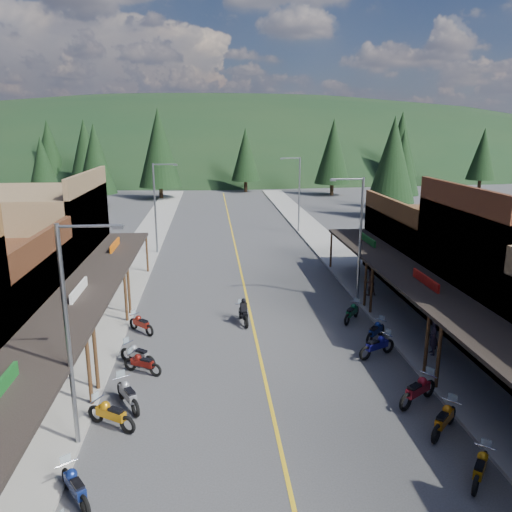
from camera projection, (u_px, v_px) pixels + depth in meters
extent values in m
plane|color=#38383A|center=(261.00, 361.00, 24.06)|extent=(220.00, 220.00, 0.00)
cube|color=gold|center=(238.00, 257.00, 43.35)|extent=(0.15, 90.00, 0.01)
cube|color=gray|center=(136.00, 259.00, 42.57)|extent=(3.40, 94.00, 0.15)
cube|color=gray|center=(336.00, 254.00, 44.11)|extent=(3.40, 94.00, 0.15)
cylinder|color=#472D19|center=(89.00, 373.00, 19.77)|extent=(0.16, 0.16, 3.00)
cube|color=#3F2111|center=(48.00, 295.00, 24.03)|extent=(0.30, 9.00, 6.20)
cube|color=black|center=(79.00, 296.00, 24.19)|extent=(3.20, 9.00, 0.18)
cylinder|color=#472D19|center=(96.00, 359.00, 20.93)|extent=(0.16, 0.16, 3.00)
cylinder|color=#472D19|center=(126.00, 298.00, 28.45)|extent=(0.16, 0.16, 3.00)
cube|color=silver|center=(79.00, 292.00, 24.14)|extent=(0.12, 3.00, 0.70)
cube|color=brown|center=(33.00, 244.00, 32.85)|extent=(8.00, 10.20, 7.00)
cube|color=brown|center=(92.00, 234.00, 33.04)|extent=(0.30, 10.20, 8.20)
cube|color=black|center=(115.00, 250.00, 33.45)|extent=(3.20, 10.20, 0.18)
cylinder|color=#472D19|center=(129.00, 291.00, 29.61)|extent=(0.16, 0.16, 3.00)
cylinder|color=#472D19|center=(147.00, 254.00, 38.29)|extent=(0.16, 0.16, 3.00)
cube|color=#CC590C|center=(115.00, 247.00, 33.40)|extent=(0.12, 3.00, 0.70)
cylinder|color=#472D19|center=(439.00, 358.00, 21.05)|extent=(0.16, 0.16, 3.00)
cube|color=#562B19|center=(454.00, 265.00, 25.58)|extent=(0.30, 9.00, 8.20)
cube|color=black|center=(425.00, 286.00, 25.73)|extent=(3.20, 9.00, 0.18)
cylinder|color=#472D19|center=(427.00, 346.00, 22.21)|extent=(0.16, 0.16, 3.00)
cylinder|color=#472D19|center=(371.00, 291.00, 29.73)|extent=(0.16, 0.16, 3.00)
cube|color=#B2140F|center=(426.00, 282.00, 25.68)|extent=(0.12, 3.00, 0.70)
cube|color=#4C2D16|center=(440.00, 250.00, 35.58)|extent=(8.00, 10.20, 5.00)
cube|color=#4C2D16|center=(388.00, 243.00, 35.09)|extent=(0.30, 10.20, 6.20)
cube|color=black|center=(368.00, 244.00, 34.99)|extent=(3.20, 10.20, 0.18)
cylinder|color=#472D19|center=(365.00, 285.00, 30.89)|extent=(0.16, 0.16, 3.00)
cylinder|color=#472D19|center=(331.00, 250.00, 39.57)|extent=(0.16, 0.16, 3.00)
cube|color=#14591E|center=(368.00, 242.00, 34.94)|extent=(0.12, 3.00, 0.70)
cylinder|color=gray|center=(68.00, 341.00, 16.65)|extent=(0.16, 0.16, 8.00)
cylinder|color=gray|center=(89.00, 226.00, 15.77)|extent=(2.00, 0.10, 0.10)
cube|color=gray|center=(118.00, 227.00, 15.86)|extent=(0.35, 0.18, 0.12)
cylinder|color=gray|center=(155.00, 210.00, 43.66)|extent=(0.16, 0.16, 8.00)
cylinder|color=gray|center=(165.00, 164.00, 42.78)|extent=(2.00, 0.10, 0.10)
cube|color=gray|center=(175.00, 165.00, 42.87)|extent=(0.35, 0.18, 0.12)
cylinder|color=gray|center=(360.00, 241.00, 31.41)|extent=(0.16, 0.16, 8.00)
cylinder|color=gray|center=(348.00, 179.00, 30.36)|extent=(2.00, 0.10, 0.10)
cube|color=gray|center=(333.00, 180.00, 30.29)|extent=(0.35, 0.18, 0.12)
cylinder|color=gray|center=(299.00, 196.00, 52.63)|extent=(0.16, 0.16, 8.00)
cylinder|color=gray|center=(290.00, 158.00, 51.58)|extent=(2.00, 0.10, 0.10)
cube|color=gray|center=(282.00, 159.00, 51.51)|extent=(0.35, 0.18, 0.12)
ellipsoid|color=black|center=(217.00, 165.00, 154.28)|extent=(310.00, 140.00, 60.00)
cylinder|color=black|center=(88.00, 185.00, 89.21)|extent=(0.60, 0.60, 2.00)
cone|color=black|center=(85.00, 150.00, 87.66)|extent=(5.88, 5.88, 10.50)
cylinder|color=black|center=(161.00, 193.00, 78.87)|extent=(0.60, 0.60, 2.00)
cone|color=black|center=(159.00, 148.00, 77.13)|extent=(6.72, 6.72, 12.00)
cylinder|color=black|center=(246.00, 186.00, 87.83)|extent=(0.60, 0.60, 2.00)
cone|color=black|center=(246.00, 154.00, 86.46)|extent=(5.04, 5.04, 9.00)
cylinder|color=black|center=(332.00, 189.00, 83.28)|extent=(0.60, 0.60, 2.00)
cone|color=black|center=(333.00, 151.00, 81.73)|extent=(5.88, 5.88, 10.50)
cylinder|color=black|center=(398.00, 181.00, 96.27)|extent=(0.60, 0.60, 2.00)
cone|color=black|center=(401.00, 144.00, 94.54)|extent=(6.72, 6.72, 12.00)
cylinder|color=black|center=(479.00, 185.00, 89.62)|extent=(0.60, 0.60, 2.00)
cone|color=black|center=(483.00, 154.00, 88.25)|extent=(5.04, 5.04, 9.00)
cylinder|color=black|center=(52.00, 182.00, 94.29)|extent=(0.60, 0.60, 2.00)
cone|color=black|center=(49.00, 149.00, 92.73)|extent=(5.88, 5.88, 10.50)
cylinder|color=black|center=(47.00, 212.00, 60.45)|extent=(0.60, 0.60, 2.00)
cone|color=black|center=(43.00, 171.00, 59.21)|extent=(4.48, 4.48, 8.00)
cylinder|color=black|center=(400.00, 202.00, 69.35)|extent=(0.60, 0.60, 2.00)
cone|color=black|center=(403.00, 162.00, 68.00)|extent=(4.93, 4.93, 8.80)
cylinder|color=black|center=(99.00, 201.00, 70.45)|extent=(0.60, 0.60, 2.00)
cone|color=black|center=(95.00, 159.00, 69.01)|extent=(5.38, 5.38, 9.60)
cylinder|color=black|center=(389.00, 210.00, 62.24)|extent=(0.60, 0.60, 2.00)
cone|color=black|center=(393.00, 160.00, 60.70)|extent=(5.82, 5.82, 10.40)
imported|color=#271F2F|center=(433.00, 337.00, 24.26)|extent=(0.53, 0.71, 1.79)
imported|color=brown|center=(370.00, 282.00, 32.95)|extent=(0.90, 0.60, 1.73)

